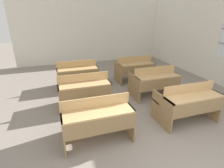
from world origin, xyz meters
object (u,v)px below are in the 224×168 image
Objects in this scene: bench_second_right at (154,81)px; bench_third_left at (78,73)px; bench_front_right at (188,102)px; bench_third_right at (135,68)px; bench_second_left at (84,89)px; bench_front_left at (97,118)px.

bench_third_left is (-1.95, 1.33, 0.00)m from bench_second_right.
bench_second_right is (-0.03, 1.30, 0.00)m from bench_front_right.
bench_third_left is (-1.97, 2.64, 0.00)m from bench_front_right.
bench_second_right and bench_third_right have the same top height.
bench_second_left is at bearing 179.37° from bench_second_right.
bench_front_right is at bearing -53.21° from bench_third_left.
bench_third_left is at bearing 179.26° from bench_third_right.
bench_front_left is 1.00× the size of bench_front_right.
bench_front_right and bench_third_right have the same top height.
bench_second_right is 1.00× the size of bench_third_right.
bench_third_left and bench_third_right have the same top height.
bench_front_left is at bearing -89.97° from bench_second_left.
bench_second_left is 1.96m from bench_second_right.
bench_second_left is (-0.00, 1.32, 0.00)m from bench_front_left.
bench_front_left is 1.00× the size of bench_second_left.
bench_front_left is 1.00× the size of bench_third_right.
bench_front_right is 1.00× the size of bench_third_right.
bench_second_right is (1.96, -0.02, 0.00)m from bench_second_left.
bench_second_right is at bearing -0.63° from bench_second_left.
bench_third_right is (1.97, 1.29, 0.00)m from bench_second_left.
bench_third_right is at bearing 89.67° from bench_second_right.
bench_front_right is at bearing -0.04° from bench_front_left.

